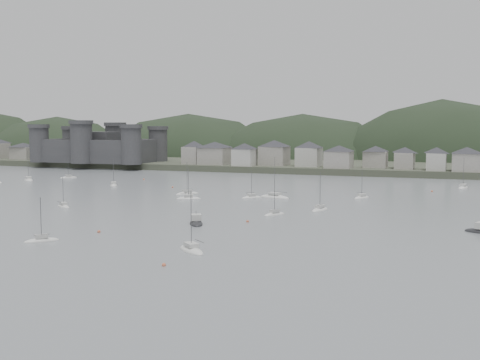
% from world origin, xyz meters
% --- Properties ---
extents(ground, '(900.00, 900.00, 0.00)m').
position_xyz_m(ground, '(0.00, 0.00, 0.00)').
color(ground, slate).
rests_on(ground, ground).
extents(far_shore_land, '(900.00, 250.00, 3.00)m').
position_xyz_m(far_shore_land, '(0.00, 295.00, 1.50)').
color(far_shore_land, '#383D2D').
rests_on(far_shore_land, ground).
extents(forested_ridge, '(851.55, 103.94, 102.57)m').
position_xyz_m(forested_ridge, '(4.83, 269.40, -11.28)').
color(forested_ridge, black).
rests_on(forested_ridge, ground).
extents(castle, '(66.00, 43.00, 20.00)m').
position_xyz_m(castle, '(-120.00, 179.80, 10.96)').
color(castle, '#38393B').
rests_on(castle, far_shore_land).
extents(waterfront_town, '(451.48, 28.46, 12.92)m').
position_xyz_m(waterfront_town, '(50.59, 183.34, 8.66)').
color(waterfront_town, gray).
rests_on(waterfront_town, far_shore_land).
extents(sailboat_lead, '(7.80, 5.42, 10.28)m').
position_xyz_m(sailboat_lead, '(-15.12, 70.25, 0.18)').
color(sailboat_lead, silver).
rests_on(sailboat_lead, ground).
extents(moored_fleet, '(256.98, 162.98, 13.91)m').
position_xyz_m(moored_fleet, '(-3.89, 65.06, 0.17)').
color(moored_fleet, silver).
rests_on(moored_fleet, ground).
extents(motor_launch_far, '(6.54, 8.64, 3.96)m').
position_xyz_m(motor_launch_far, '(6.57, 28.68, 0.29)').
color(motor_launch_far, black).
rests_on(motor_launch_far, ground).
extents(mooring_buoys, '(161.58, 134.55, 0.70)m').
position_xyz_m(mooring_buoys, '(12.17, 61.04, 0.15)').
color(mooring_buoys, '#CB6543').
rests_on(mooring_buoys, ground).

